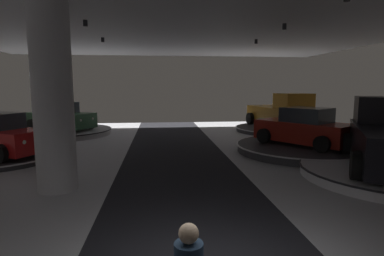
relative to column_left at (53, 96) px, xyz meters
name	(u,v)px	position (x,y,z in m)	size (l,w,h in m)	color
column_left	(53,96)	(0.00, 0.00, 0.00)	(1.11, 1.11, 5.50)	silver
display_platform_far_right	(302,148)	(9.55, 4.22, -2.55)	(6.01, 6.01, 0.37)	#333338
display_car_far_right	(304,128)	(9.56, 4.20, -1.62)	(3.86, 4.48, 1.71)	maroon
display_platform_deep_right	(278,129)	(11.01, 10.91, -2.59)	(5.68, 5.68, 0.29)	#333338
pickup_truck_deep_right	(281,114)	(11.06, 10.59, -1.53)	(3.33, 5.57, 2.30)	#B77519
display_platform_deep_left	(62,132)	(-3.08, 10.85, -2.56)	(6.05, 6.05, 0.34)	#B7B7BC
display_car_deep_left	(61,117)	(-3.10, 10.87, -1.65)	(4.53, 3.72, 1.71)	#2D5638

